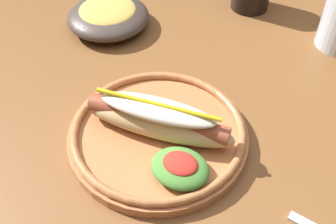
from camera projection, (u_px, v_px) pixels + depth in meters
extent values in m
cube|color=brown|center=(167.00, 89.00, 0.69)|extent=(1.34, 0.81, 0.04)
cylinder|color=brown|center=(58.00, 58.00, 1.34)|extent=(0.06, 0.06, 0.70)
cylinder|color=#B77042|center=(158.00, 136.00, 0.59)|extent=(0.26, 0.26, 0.02)
torus|color=#B77042|center=(158.00, 130.00, 0.58)|extent=(0.25, 0.25, 0.01)
ellipsoid|color=tan|center=(158.00, 123.00, 0.57)|extent=(0.22, 0.08, 0.04)
cylinder|color=#9E4C33|center=(158.00, 119.00, 0.56)|extent=(0.20, 0.06, 0.03)
ellipsoid|color=silver|center=(157.00, 110.00, 0.55)|extent=(0.17, 0.07, 0.02)
cylinder|color=yellow|center=(157.00, 104.00, 0.54)|extent=(0.17, 0.03, 0.01)
ellipsoid|color=#4C8C38|center=(180.00, 168.00, 0.52)|extent=(0.08, 0.07, 0.02)
ellipsoid|color=red|center=(180.00, 163.00, 0.52)|extent=(0.05, 0.04, 0.01)
ellipsoid|color=#423833|center=(108.00, 17.00, 0.78)|extent=(0.16, 0.16, 0.04)
ellipsoid|color=gold|center=(107.00, 10.00, 0.77)|extent=(0.11, 0.11, 0.02)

